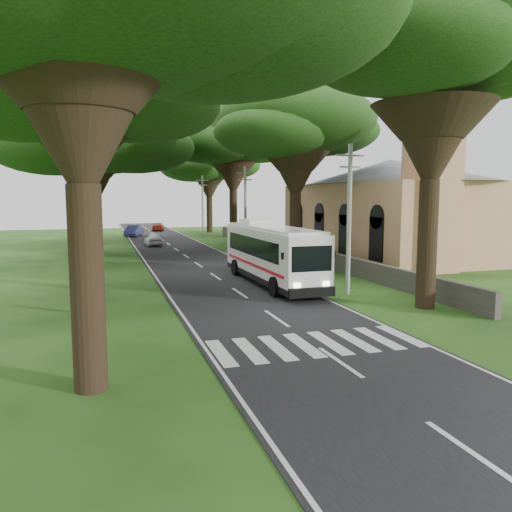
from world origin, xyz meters
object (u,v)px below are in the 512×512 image
object	(u,v)px
pole_mid	(245,209)
distant_car_b	(134,231)
pole_far	(203,205)
distant_car_c	(158,227)
pedestrian	(88,298)
coach_bus	(271,253)
pole_near	(349,217)
distant_car_a	(153,239)
church	(391,201)

from	to	relation	value
pole_mid	distant_car_b	world-z (taller)	pole_mid
pole_far	distant_car_c	distance (m)	15.83
pedestrian	distant_car_b	bearing A→B (deg)	-4.97
distant_car_b	coach_bus	bearing A→B (deg)	-64.60
coach_bus	distant_car_b	xyz separation A→B (m)	(-5.70, 40.13, -1.09)
pole_near	pole_far	xyz separation A→B (m)	(0.00, 40.00, 0.00)
pole_mid	pole_far	bearing A→B (deg)	90.00
pole_near	pole_mid	size ratio (longest dim) A/B	1.00
pole_mid	distant_car_a	size ratio (longest dim) A/B	1.95
distant_car_a	pole_mid	bearing A→B (deg)	122.56
distant_car_a	pedestrian	bearing A→B (deg)	77.12
distant_car_c	church	bearing A→B (deg)	121.46
church	distant_car_a	xyz separation A→B (m)	(-19.68, 15.02, -4.18)
church	coach_bus	distance (m)	18.98
church	pole_mid	world-z (taller)	church
coach_bus	pedestrian	xyz separation A→B (m)	(-10.45, -5.25, -1.12)
pole_near	distant_car_a	xyz separation A→B (m)	(-7.32, 30.57, -3.45)
pole_near	distant_car_c	distance (m)	55.13
pole_mid	distant_car_c	size ratio (longest dim) A/B	1.85
church	pedestrian	distance (m)	30.63
distant_car_a	pedestrian	xyz separation A→B (m)	(-5.94, -31.28, 0.02)
pole_mid	distant_car_c	world-z (taller)	pole_mid
distant_car_a	distant_car_c	xyz separation A→B (m)	(3.15, 24.29, -0.07)
pole_mid	distant_car_a	world-z (taller)	pole_mid
pole_far	distant_car_b	distance (m)	10.27
pole_far	distant_car_c	bearing A→B (deg)	105.68
pole_near	pole_far	bearing A→B (deg)	90.00
church	pedestrian	size ratio (longest dim) A/B	15.90
church	pole_far	size ratio (longest dim) A/B	3.00
pole_far	coach_bus	bearing A→B (deg)	-94.52
coach_bus	distant_car_a	xyz separation A→B (m)	(-4.52, 26.03, -1.15)
pole_far	distant_car_a	world-z (taller)	pole_far
pole_near	distant_car_b	world-z (taller)	pole_near
distant_car_b	pedestrian	bearing A→B (deg)	-78.66
distant_car_b	distant_car_c	size ratio (longest dim) A/B	1.06
distant_car_a	distant_car_b	size ratio (longest dim) A/B	0.90
church	distant_car_b	bearing A→B (deg)	125.62
pedestrian	pole_far	bearing A→B (deg)	-17.02
pole_near	distant_car_c	xyz separation A→B (m)	(-4.17, 54.86, -3.52)
pole_near	coach_bus	world-z (taller)	pole_near
pole_near	pole_mid	world-z (taller)	same
church	distant_car_b	xyz separation A→B (m)	(-20.86, 29.12, -4.12)
church	pedestrian	world-z (taller)	church
pole_far	pole_near	bearing A→B (deg)	-90.00
pole_mid	coach_bus	world-z (taller)	pole_mid
pole_far	distant_car_a	distance (m)	12.43
pole_far	pedestrian	bearing A→B (deg)	-108.03
pole_mid	pole_near	bearing A→B (deg)	-90.00
church	pole_mid	size ratio (longest dim) A/B	3.00
church	distant_car_c	bearing A→B (deg)	112.81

